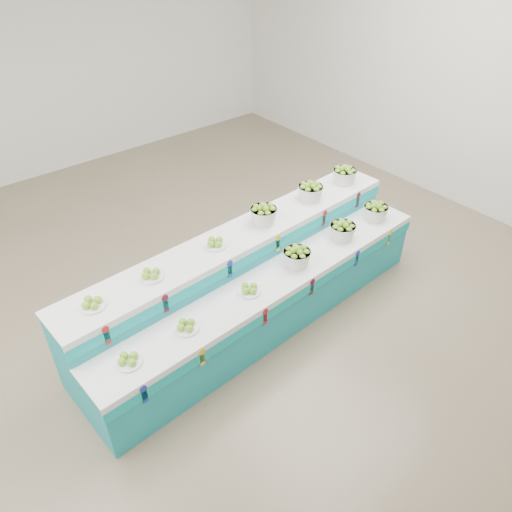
% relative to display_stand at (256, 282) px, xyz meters
% --- Properties ---
extents(ground, '(10.00, 10.00, 0.00)m').
position_rel_display_stand_xyz_m(ground, '(-0.82, 0.21, -0.51)').
color(ground, '#75614C').
rests_on(ground, ground).
extents(display_stand, '(4.40, 1.32, 1.02)m').
position_rel_display_stand_xyz_m(display_stand, '(0.00, 0.00, 0.00)').
color(display_stand, teal).
rests_on(display_stand, ground).
extents(plate_lower_left, '(0.25, 0.25, 0.10)m').
position_rel_display_stand_xyz_m(plate_lower_left, '(-1.73, -0.35, 0.26)').
color(plate_lower_left, white).
rests_on(plate_lower_left, display_stand).
extents(plate_lower_mid, '(0.25, 0.25, 0.10)m').
position_rel_display_stand_xyz_m(plate_lower_mid, '(-1.12, -0.32, 0.26)').
color(plate_lower_mid, white).
rests_on(plate_lower_mid, display_stand).
extents(plate_lower_right, '(0.25, 0.25, 0.10)m').
position_rel_display_stand_xyz_m(plate_lower_right, '(-0.32, -0.28, 0.26)').
color(plate_lower_right, white).
rests_on(plate_lower_right, display_stand).
extents(basket_lower_left, '(0.32, 0.32, 0.23)m').
position_rel_display_stand_xyz_m(basket_lower_left, '(0.37, -0.25, 0.32)').
color(basket_lower_left, silver).
rests_on(basket_lower_left, display_stand).
extents(basket_lower_mid, '(0.32, 0.32, 0.23)m').
position_rel_display_stand_xyz_m(basket_lower_mid, '(1.14, -0.22, 0.32)').
color(basket_lower_mid, silver).
rests_on(basket_lower_mid, display_stand).
extents(basket_lower_right, '(0.32, 0.32, 0.23)m').
position_rel_display_stand_xyz_m(basket_lower_right, '(1.78, -0.19, 0.32)').
color(basket_lower_right, silver).
rests_on(basket_lower_right, display_stand).
extents(plate_upper_left, '(0.25, 0.25, 0.10)m').
position_rel_display_stand_xyz_m(plate_upper_left, '(-1.76, 0.19, 0.56)').
color(plate_upper_left, white).
rests_on(plate_upper_left, display_stand).
extents(plate_upper_mid, '(0.25, 0.25, 0.10)m').
position_rel_display_stand_xyz_m(plate_upper_mid, '(-1.14, 0.22, 0.56)').
color(plate_upper_mid, white).
rests_on(plate_upper_mid, display_stand).
extents(plate_upper_right, '(0.25, 0.25, 0.10)m').
position_rel_display_stand_xyz_m(plate_upper_right, '(-0.35, 0.25, 0.56)').
color(plate_upper_right, white).
rests_on(plate_upper_right, display_stand).
extents(basket_upper_left, '(0.32, 0.32, 0.23)m').
position_rel_display_stand_xyz_m(basket_upper_left, '(0.34, 0.29, 0.62)').
color(basket_upper_left, silver).
rests_on(basket_upper_left, display_stand).
extents(basket_upper_mid, '(0.32, 0.32, 0.23)m').
position_rel_display_stand_xyz_m(basket_upper_mid, '(1.12, 0.32, 0.62)').
color(basket_upper_mid, silver).
rests_on(basket_upper_mid, display_stand).
extents(basket_upper_right, '(0.32, 0.32, 0.23)m').
position_rel_display_stand_xyz_m(basket_upper_right, '(1.76, 0.35, 0.62)').
color(basket_upper_right, silver).
rests_on(basket_upper_right, display_stand).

